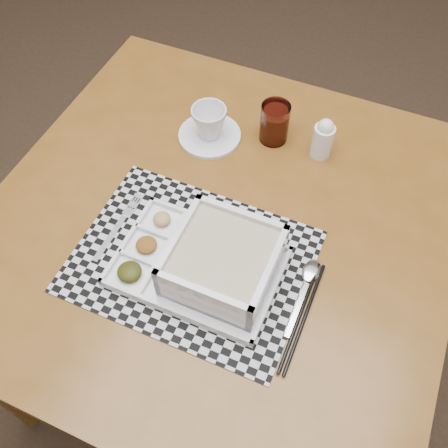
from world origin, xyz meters
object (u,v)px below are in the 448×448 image
(serving_tray, at_px, (216,263))
(cup, at_px, (209,122))
(creamer_bottle, at_px, (323,139))
(juice_glass, at_px, (274,124))
(dining_table, at_px, (220,239))

(serving_tray, xyz_separation_m, cup, (-0.19, 0.32, 0.01))
(cup, height_order, creamer_bottle, creamer_bottle)
(juice_glass, height_order, creamer_bottle, creamer_bottle)
(dining_table, relative_size, serving_tray, 3.13)
(serving_tray, distance_m, juice_glass, 0.39)
(dining_table, height_order, cup, cup)
(juice_glass, xyz_separation_m, creamer_bottle, (0.12, 0.00, 0.00))
(serving_tray, xyz_separation_m, creamer_bottle, (0.07, 0.39, 0.01))
(dining_table, xyz_separation_m, cup, (-0.13, 0.21, 0.12))
(dining_table, xyz_separation_m, creamer_bottle, (0.12, 0.28, 0.13))
(cup, bearing_deg, juice_glass, 50.52)
(cup, xyz_separation_m, creamer_bottle, (0.26, 0.07, 0.00))
(serving_tray, distance_m, cup, 0.37)
(dining_table, relative_size, creamer_bottle, 9.91)
(cup, distance_m, juice_glass, 0.15)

